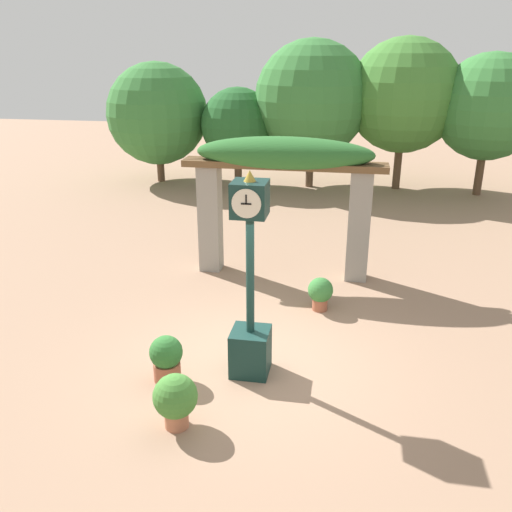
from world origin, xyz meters
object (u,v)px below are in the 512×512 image
pedestal_clock (250,299)px  potted_plant_far_left (320,292)px  potted_plant_near_left (175,399)px  potted_plant_near_right (166,357)px

pedestal_clock → potted_plant_far_left: pedestal_clock is taller
pedestal_clock → potted_plant_far_left: (0.95, 2.42, -0.90)m
potted_plant_near_left → potted_plant_near_right: bearing=115.0°
pedestal_clock → potted_plant_near_right: 1.59m
potted_plant_near_right → potted_plant_far_left: (2.19, 2.88, -0.02)m
pedestal_clock → potted_plant_far_left: 2.75m
potted_plant_near_left → potted_plant_far_left: bearing=66.7°
potted_plant_near_left → potted_plant_near_right: (-0.49, 1.06, -0.05)m
potted_plant_near_right → potted_plant_near_left: bearing=-65.0°
potted_plant_near_left → potted_plant_far_left: potted_plant_near_left is taller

